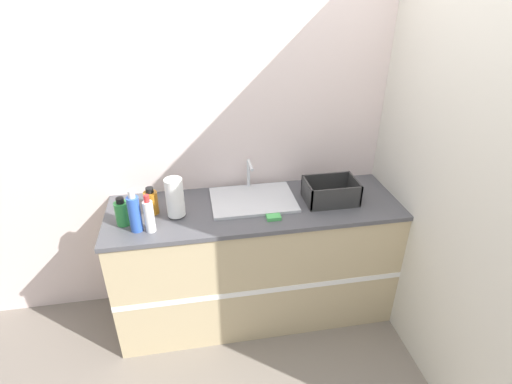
# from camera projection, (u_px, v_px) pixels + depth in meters

# --- Properties ---
(ground_plane) EXTENTS (12.00, 12.00, 0.00)m
(ground_plane) POSITION_uv_depth(u_px,v_px,m) (263.00, 339.00, 2.86)
(ground_plane) COLOR slate
(wall_back) EXTENTS (4.34, 0.06, 2.60)m
(wall_back) POSITION_uv_depth(u_px,v_px,m) (247.00, 136.00, 2.78)
(wall_back) COLOR silver
(wall_back) RESTS_ON ground_plane
(wall_right) EXTENTS (0.06, 2.62, 2.60)m
(wall_right) POSITION_uv_depth(u_px,v_px,m) (404.00, 144.00, 2.65)
(wall_right) COLOR beige
(wall_right) RESTS_ON ground_plane
(counter_cabinet) EXTENTS (1.96, 0.64, 0.93)m
(counter_cabinet) POSITION_uv_depth(u_px,v_px,m) (256.00, 260.00, 2.90)
(counter_cabinet) COLOR tan
(counter_cabinet) RESTS_ON ground_plane
(sink) EXTENTS (0.57, 0.41, 0.23)m
(sink) POSITION_uv_depth(u_px,v_px,m) (253.00, 199.00, 2.72)
(sink) COLOR silver
(sink) RESTS_ON counter_cabinet
(paper_towel_roll) EXTENTS (0.11, 0.11, 0.26)m
(paper_towel_roll) POSITION_uv_depth(u_px,v_px,m) (175.00, 198.00, 2.49)
(paper_towel_roll) COLOR #4C4C51
(paper_towel_roll) RESTS_ON counter_cabinet
(dish_rack) EXTENTS (0.35, 0.24, 0.15)m
(dish_rack) POSITION_uv_depth(u_px,v_px,m) (331.00, 193.00, 2.70)
(dish_rack) COLOR #2D2D2D
(dish_rack) RESTS_ON counter_cabinet
(bottle_white_spray) EXTENTS (0.06, 0.06, 0.25)m
(bottle_white_spray) POSITION_uv_depth(u_px,v_px,m) (149.00, 215.00, 2.36)
(bottle_white_spray) COLOR white
(bottle_white_spray) RESTS_ON counter_cabinet
(bottle_amber) EXTENTS (0.09, 0.09, 0.18)m
(bottle_amber) POSITION_uv_depth(u_px,v_px,m) (151.00, 202.00, 2.55)
(bottle_amber) COLOR #B26B19
(bottle_amber) RESTS_ON counter_cabinet
(bottle_green) EXTENTS (0.09, 0.09, 0.18)m
(bottle_green) POSITION_uv_depth(u_px,v_px,m) (122.00, 213.00, 2.44)
(bottle_green) COLOR #2D8C3D
(bottle_green) RESTS_ON counter_cabinet
(bottle_blue) EXTENTS (0.07, 0.07, 0.28)m
(bottle_blue) POSITION_uv_depth(u_px,v_px,m) (135.00, 213.00, 2.36)
(bottle_blue) COLOR #2D56B7
(bottle_blue) RESTS_ON counter_cabinet
(sponge) EXTENTS (0.09, 0.06, 0.02)m
(sponge) POSITION_uv_depth(u_px,v_px,m) (274.00, 217.00, 2.52)
(sponge) COLOR #4CB259
(sponge) RESTS_ON counter_cabinet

